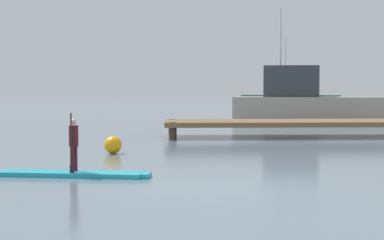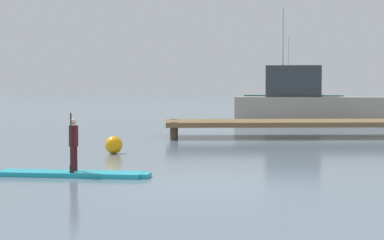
{
  "view_description": "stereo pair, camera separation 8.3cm",
  "coord_description": "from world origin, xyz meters",
  "px_view_note": "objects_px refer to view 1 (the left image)",
  "views": [
    {
      "loc": [
        -0.78,
        -12.95,
        2.02
      ],
      "look_at": [
        -0.15,
        2.3,
        1.19
      ],
      "focal_mm": 62.62,
      "sensor_mm": 36.0,
      "label": 1
    },
    {
      "loc": [
        -0.7,
        -12.95,
        2.02
      ],
      "look_at": [
        -0.15,
        2.3,
        1.19
      ],
      "focal_mm": 62.62,
      "sensor_mm": 36.0,
      "label": 2
    }
  ],
  "objects_px": {
    "motor_boat_small_navy": "(292,99)",
    "paddler_child_solo": "(73,142)",
    "fishing_boat_white_large": "(304,101)",
    "paddleboard_near": "(74,174)",
    "mooring_buoy_mid": "(113,145)"
  },
  "relations": [
    {
      "from": "motor_boat_small_navy",
      "to": "paddler_child_solo",
      "type": "bearing_deg",
      "value": -107.4
    },
    {
      "from": "paddler_child_solo",
      "to": "fishing_boat_white_large",
      "type": "bearing_deg",
      "value": 65.88
    },
    {
      "from": "paddleboard_near",
      "to": "fishing_boat_white_large",
      "type": "xyz_separation_m",
      "value": [
        9.58,
        21.37,
        1.0
      ]
    },
    {
      "from": "fishing_boat_white_large",
      "to": "motor_boat_small_navy",
      "type": "height_order",
      "value": "fishing_boat_white_large"
    },
    {
      "from": "fishing_boat_white_large",
      "to": "motor_boat_small_navy",
      "type": "relative_size",
      "value": 1.04
    },
    {
      "from": "paddleboard_near",
      "to": "paddler_child_solo",
      "type": "bearing_deg",
      "value": -75.66
    },
    {
      "from": "motor_boat_small_navy",
      "to": "mooring_buoy_mid",
      "type": "height_order",
      "value": "motor_boat_small_navy"
    },
    {
      "from": "mooring_buoy_mid",
      "to": "paddleboard_near",
      "type": "bearing_deg",
      "value": -96.05
    },
    {
      "from": "paddler_child_solo",
      "to": "fishing_boat_white_large",
      "type": "height_order",
      "value": "fishing_boat_white_large"
    },
    {
      "from": "paddler_child_solo",
      "to": "mooring_buoy_mid",
      "type": "height_order",
      "value": "paddler_child_solo"
    },
    {
      "from": "paddler_child_solo",
      "to": "motor_boat_small_navy",
      "type": "distance_m",
      "value": 41.18
    },
    {
      "from": "paddleboard_near",
      "to": "motor_boat_small_navy",
      "type": "height_order",
      "value": "motor_boat_small_navy"
    },
    {
      "from": "paddleboard_near",
      "to": "mooring_buoy_mid",
      "type": "height_order",
      "value": "mooring_buoy_mid"
    },
    {
      "from": "paddleboard_near",
      "to": "fishing_boat_white_large",
      "type": "bearing_deg",
      "value": 65.86
    },
    {
      "from": "fishing_boat_white_large",
      "to": "paddleboard_near",
      "type": "bearing_deg",
      "value": -114.14
    }
  ]
}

